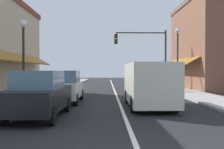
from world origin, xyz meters
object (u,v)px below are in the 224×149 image
(street_lamp_left_near, at_px, (23,47))
(traffic_signal_mast_arm, at_px, (148,49))
(parked_car_second_left, at_px, (65,87))
(street_lamp_right_mid, at_px, (178,50))
(parked_car_nearest_left, at_px, (40,94))
(van_in_lane, at_px, (148,83))

(street_lamp_left_near, bearing_deg, traffic_signal_mast_arm, 52.24)
(parked_car_second_left, xyz_separation_m, street_lamp_right_mid, (8.03, 6.00, 2.55))
(traffic_signal_mast_arm, bearing_deg, parked_car_nearest_left, -114.66)
(parked_car_nearest_left, relative_size, street_lamp_left_near, 0.95)
(parked_car_second_left, bearing_deg, van_in_lane, -22.83)
(traffic_signal_mast_arm, bearing_deg, street_lamp_left_near, -127.76)
(parked_car_nearest_left, bearing_deg, parked_car_second_left, 88.98)
(parked_car_nearest_left, bearing_deg, van_in_lane, 31.63)
(parked_car_second_left, relative_size, street_lamp_right_mid, 0.80)
(van_in_lane, bearing_deg, street_lamp_left_near, 173.41)
(traffic_signal_mast_arm, xyz_separation_m, street_lamp_left_near, (-8.03, -10.37, -0.82))
(parked_car_nearest_left, distance_m, street_lamp_right_mid, 13.57)
(parked_car_second_left, xyz_separation_m, street_lamp_left_near, (-1.89, -1.12, 2.08))
(parked_car_nearest_left, bearing_deg, traffic_signal_mast_arm, 66.59)
(parked_car_second_left, distance_m, traffic_signal_mast_arm, 11.48)
(traffic_signal_mast_arm, bearing_deg, van_in_lane, -99.09)
(parked_car_nearest_left, relative_size, parked_car_second_left, 1.01)
(parked_car_second_left, relative_size, street_lamp_left_near, 0.95)
(van_in_lane, bearing_deg, parked_car_second_left, 157.14)
(parked_car_second_left, xyz_separation_m, van_in_lane, (4.36, -1.85, 0.27))
(parked_car_nearest_left, distance_m, traffic_signal_mast_arm, 15.42)
(street_lamp_right_mid, bearing_deg, van_in_lane, -115.03)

